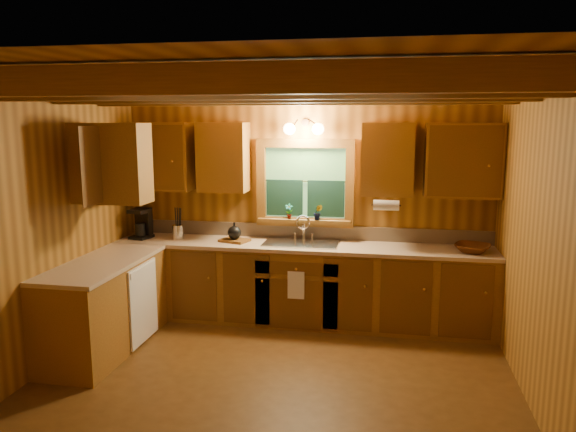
% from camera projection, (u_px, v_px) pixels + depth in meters
% --- Properties ---
extents(room, '(4.20, 4.20, 4.20)m').
position_uv_depth(room, '(270.00, 238.00, 4.53)').
color(room, '#563615').
rests_on(room, ground).
extents(ceiling_beams, '(4.20, 2.54, 0.18)m').
position_uv_depth(ceiling_beams, '(269.00, 90.00, 4.32)').
color(ceiling_beams, brown).
rests_on(ceiling_beams, room).
extents(base_cabinets, '(4.20, 2.22, 0.86)m').
position_uv_depth(base_cabinets, '(252.00, 290.00, 6.01)').
color(base_cabinets, brown).
rests_on(base_cabinets, ground).
extents(countertop, '(4.20, 2.24, 0.04)m').
position_uv_depth(countertop, '(252.00, 250.00, 5.94)').
color(countertop, tan).
rests_on(countertop, base_cabinets).
extents(backsplash, '(4.20, 0.02, 0.16)m').
position_uv_depth(backsplash, '(305.00, 232.00, 6.41)').
color(backsplash, tan).
rests_on(backsplash, room).
extents(dishwasher_panel, '(0.02, 0.60, 0.80)m').
position_uv_depth(dishwasher_panel, '(143.00, 303.00, 5.60)').
color(dishwasher_panel, white).
rests_on(dishwasher_panel, base_cabinets).
extents(upper_cabinets, '(4.19, 1.77, 0.78)m').
position_uv_depth(upper_cabinets, '(247.00, 160.00, 5.91)').
color(upper_cabinets, brown).
rests_on(upper_cabinets, room).
extents(window, '(1.12, 0.08, 1.00)m').
position_uv_depth(window, '(305.00, 185.00, 6.30)').
color(window, brown).
rests_on(window, room).
extents(window_sill, '(1.06, 0.14, 0.04)m').
position_uv_depth(window_sill, '(304.00, 221.00, 6.32)').
color(window_sill, brown).
rests_on(window_sill, room).
extents(wall_sconce, '(0.45, 0.21, 0.17)m').
position_uv_depth(wall_sconce, '(304.00, 129.00, 6.07)').
color(wall_sconce, black).
rests_on(wall_sconce, room).
extents(paper_towel_roll, '(0.27, 0.11, 0.11)m').
position_uv_depth(paper_towel_roll, '(386.00, 205.00, 5.83)').
color(paper_towel_roll, white).
rests_on(paper_towel_roll, upper_cabinets).
extents(dish_towel, '(0.18, 0.01, 0.30)m').
position_uv_depth(dish_towel, '(296.00, 285.00, 5.89)').
color(dish_towel, white).
rests_on(dish_towel, base_cabinets).
extents(sink, '(0.82, 0.48, 0.43)m').
position_uv_depth(sink, '(301.00, 247.00, 6.16)').
color(sink, silver).
rests_on(sink, countertop).
extents(coffee_maker, '(0.20, 0.25, 0.35)m').
position_uv_depth(coffee_maker, '(142.00, 223.00, 6.43)').
color(coffee_maker, black).
rests_on(coffee_maker, countertop).
extents(utensil_crock, '(0.13, 0.13, 0.37)m').
position_uv_depth(utensil_crock, '(178.00, 231.00, 6.38)').
color(utensil_crock, silver).
rests_on(utensil_crock, countertop).
extents(cutting_board, '(0.36, 0.30, 0.03)m').
position_uv_depth(cutting_board, '(235.00, 240.00, 6.25)').
color(cutting_board, '#5C3813').
rests_on(cutting_board, countertop).
extents(teakettle, '(0.15, 0.15, 0.19)m').
position_uv_depth(teakettle, '(234.00, 233.00, 6.23)').
color(teakettle, black).
rests_on(teakettle, cutting_board).
extents(wicker_basket, '(0.46, 0.46, 0.09)m').
position_uv_depth(wicker_basket, '(472.00, 248.00, 5.73)').
color(wicker_basket, '#48230C').
rests_on(wicker_basket, countertop).
extents(potted_plant_left, '(0.09, 0.07, 0.17)m').
position_uv_depth(potted_plant_left, '(289.00, 211.00, 6.32)').
color(potted_plant_left, '#5C3813').
rests_on(potted_plant_left, window_sill).
extents(potted_plant_right, '(0.11, 0.09, 0.18)m').
position_uv_depth(potted_plant_right, '(318.00, 212.00, 6.24)').
color(potted_plant_right, '#5C3813').
rests_on(potted_plant_right, window_sill).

